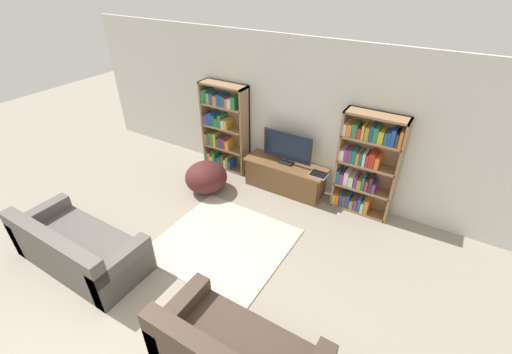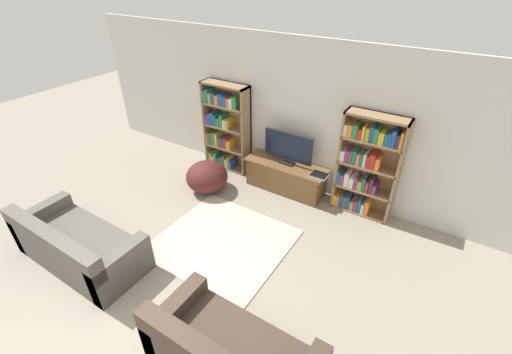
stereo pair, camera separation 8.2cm
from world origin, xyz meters
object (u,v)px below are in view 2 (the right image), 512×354
object	(u,v)px
beanbag_ottoman	(207,177)
television	(288,148)
couch_left_sectional	(78,247)
tv_stand	(286,177)
bookshelf_right	(366,166)
bookshelf_left	(225,127)
laptop	(319,175)

from	to	relation	value
beanbag_ottoman	television	bearing A→B (deg)	34.01
television	couch_left_sectional	bearing A→B (deg)	-116.51
television	tv_stand	bearing A→B (deg)	-90.00
bookshelf_right	couch_left_sectional	size ratio (longest dim) A/B	0.91
bookshelf_left	laptop	bearing A→B (deg)	-4.89
tv_stand	beanbag_ottoman	size ratio (longest dim) A/B	1.99
bookshelf_right	beanbag_ottoman	size ratio (longest dim) A/B	2.29
couch_left_sectional	bookshelf_left	bearing A→B (deg)	87.52
bookshelf_left	bookshelf_right	distance (m)	2.72
television	beanbag_ottoman	bearing A→B (deg)	-145.99
bookshelf_left	couch_left_sectional	world-z (taller)	bookshelf_left
bookshelf_right	laptop	xyz separation A→B (m)	(-0.68, -0.17, -0.31)
bookshelf_left	laptop	size ratio (longest dim) A/B	6.02
laptop	couch_left_sectional	size ratio (longest dim) A/B	0.15
couch_left_sectional	beanbag_ottoman	world-z (taller)	couch_left_sectional
laptop	beanbag_ottoman	xyz separation A→B (m)	(-1.82, -0.71, -0.27)
bookshelf_right	television	world-z (taller)	bookshelf_right
television	bookshelf_left	bearing A→B (deg)	176.26
couch_left_sectional	laptop	bearing A→B (deg)	54.07
bookshelf_right	laptop	bearing A→B (deg)	-165.60
bookshelf_right	beanbag_ottoman	bearing A→B (deg)	-160.43
tv_stand	couch_left_sectional	world-z (taller)	couch_left_sectional
laptop	beanbag_ottoman	world-z (taller)	laptop
laptop	couch_left_sectional	distance (m)	3.72
beanbag_ottoman	tv_stand	bearing A→B (deg)	32.84
bookshelf_left	bookshelf_right	size ratio (longest dim) A/B	1.00
bookshelf_right	beanbag_ottoman	world-z (taller)	bookshelf_right
couch_left_sectional	bookshelf_right	bearing A→B (deg)	48.09
laptop	couch_left_sectional	world-z (taller)	couch_left_sectional
couch_left_sectional	beanbag_ottoman	size ratio (longest dim) A/B	2.53
beanbag_ottoman	bookshelf_right	bearing A→B (deg)	19.57
television	bookshelf_right	bearing A→B (deg)	3.94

